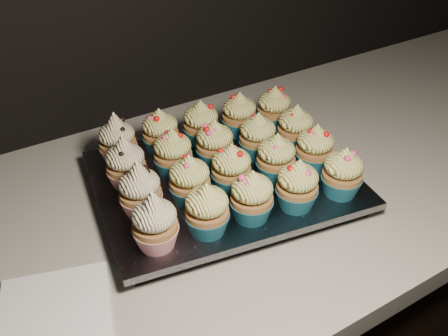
% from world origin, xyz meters
% --- Properties ---
extents(cabinet, '(2.40, 0.60, 0.86)m').
position_xyz_m(cabinet, '(0.00, 1.70, 0.43)').
color(cabinet, black).
rests_on(cabinet, ground).
extents(worktop, '(2.44, 0.64, 0.04)m').
position_xyz_m(worktop, '(0.00, 1.70, 0.88)').
color(worktop, beige).
rests_on(worktop, cabinet).
extents(napkin, '(0.17, 0.17, 0.00)m').
position_xyz_m(napkin, '(-0.47, 1.59, 0.90)').
color(napkin, white).
rests_on(napkin, worktop).
extents(baking_tray, '(0.42, 0.34, 0.02)m').
position_xyz_m(baking_tray, '(-0.15, 1.69, 0.91)').
color(baking_tray, black).
rests_on(baking_tray, worktop).
extents(foil_lining, '(0.45, 0.38, 0.01)m').
position_xyz_m(foil_lining, '(-0.15, 1.69, 0.93)').
color(foil_lining, silver).
rests_on(foil_lining, baking_tray).
extents(cupcake_0, '(0.06, 0.06, 0.10)m').
position_xyz_m(cupcake_0, '(-0.32, 1.60, 0.97)').
color(cupcake_0, red).
rests_on(cupcake_0, foil_lining).
extents(cupcake_1, '(0.06, 0.06, 0.08)m').
position_xyz_m(cupcake_1, '(-0.24, 1.59, 0.97)').
color(cupcake_1, '#1B677F').
rests_on(cupcake_1, foil_lining).
extents(cupcake_2, '(0.06, 0.06, 0.08)m').
position_xyz_m(cupcake_2, '(-0.17, 1.58, 0.97)').
color(cupcake_2, '#1B677F').
rests_on(cupcake_2, foil_lining).
extents(cupcake_3, '(0.06, 0.06, 0.08)m').
position_xyz_m(cupcake_3, '(-0.10, 1.57, 0.97)').
color(cupcake_3, '#1B677F').
rests_on(cupcake_3, foil_lining).
extents(cupcake_4, '(0.06, 0.06, 0.08)m').
position_xyz_m(cupcake_4, '(-0.02, 1.56, 0.97)').
color(cupcake_4, '#1B677F').
rests_on(cupcake_4, foil_lining).
extents(cupcake_5, '(0.06, 0.06, 0.10)m').
position_xyz_m(cupcake_5, '(-0.30, 1.67, 0.97)').
color(cupcake_5, red).
rests_on(cupcake_5, foil_lining).
extents(cupcake_6, '(0.06, 0.06, 0.08)m').
position_xyz_m(cupcake_6, '(-0.23, 1.66, 0.97)').
color(cupcake_6, '#1B677F').
rests_on(cupcake_6, foil_lining).
extents(cupcake_7, '(0.06, 0.06, 0.08)m').
position_xyz_m(cupcake_7, '(-0.16, 1.65, 0.97)').
color(cupcake_7, '#1B677F').
rests_on(cupcake_7, foil_lining).
extents(cupcake_8, '(0.06, 0.06, 0.08)m').
position_xyz_m(cupcake_8, '(-0.09, 1.64, 0.97)').
color(cupcake_8, '#1B677F').
rests_on(cupcake_8, foil_lining).
extents(cupcake_9, '(0.06, 0.06, 0.08)m').
position_xyz_m(cupcake_9, '(-0.02, 1.63, 0.97)').
color(cupcake_9, '#1B677F').
rests_on(cupcake_9, foil_lining).
extents(cupcake_10, '(0.06, 0.06, 0.10)m').
position_xyz_m(cupcake_10, '(-0.30, 1.75, 0.97)').
color(cupcake_10, red).
rests_on(cupcake_10, foil_lining).
extents(cupcake_11, '(0.06, 0.06, 0.08)m').
position_xyz_m(cupcake_11, '(-0.22, 1.74, 0.97)').
color(cupcake_11, '#1B677F').
rests_on(cupcake_11, foil_lining).
extents(cupcake_12, '(0.06, 0.06, 0.08)m').
position_xyz_m(cupcake_12, '(-0.15, 1.73, 0.97)').
color(cupcake_12, '#1B677F').
rests_on(cupcake_12, foil_lining).
extents(cupcake_13, '(0.06, 0.06, 0.08)m').
position_xyz_m(cupcake_13, '(-0.07, 1.71, 0.97)').
color(cupcake_13, '#1B677F').
rests_on(cupcake_13, foil_lining).
extents(cupcake_14, '(0.06, 0.06, 0.08)m').
position_xyz_m(cupcake_14, '(-0.00, 1.70, 0.97)').
color(cupcake_14, '#1B677F').
rests_on(cupcake_14, foil_lining).
extents(cupcake_15, '(0.06, 0.06, 0.10)m').
position_xyz_m(cupcake_15, '(-0.28, 1.82, 0.97)').
color(cupcake_15, red).
rests_on(cupcake_15, foil_lining).
extents(cupcake_16, '(0.06, 0.06, 0.08)m').
position_xyz_m(cupcake_16, '(-0.21, 1.81, 0.97)').
color(cupcake_16, '#1B677F').
rests_on(cupcake_16, foil_lining).
extents(cupcake_17, '(0.06, 0.06, 0.08)m').
position_xyz_m(cupcake_17, '(-0.13, 1.80, 0.97)').
color(cupcake_17, '#1B677F').
rests_on(cupcake_17, foil_lining).
extents(cupcake_18, '(0.06, 0.06, 0.08)m').
position_xyz_m(cupcake_18, '(-0.06, 1.79, 0.97)').
color(cupcake_18, '#1B677F').
rests_on(cupcake_18, foil_lining).
extents(cupcake_19, '(0.06, 0.06, 0.08)m').
position_xyz_m(cupcake_19, '(0.01, 1.77, 0.97)').
color(cupcake_19, '#1B677F').
rests_on(cupcake_19, foil_lining).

